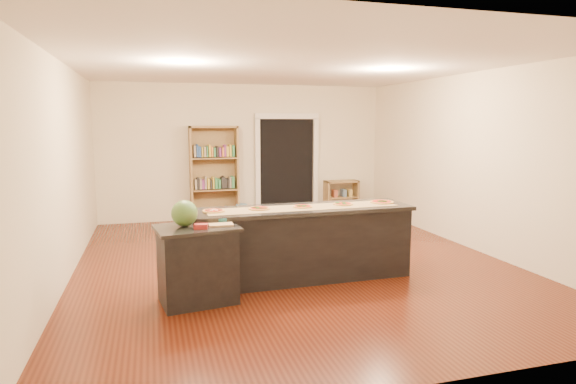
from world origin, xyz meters
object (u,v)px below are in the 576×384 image
object	(u,v)px
waste_bin	(242,212)
watermelon	(184,213)
side_counter	(198,264)
bookshelf	(214,174)
kitchen_island	(302,243)
low_shelf	(341,197)

from	to	relation	value
waste_bin	watermelon	size ratio (longest dim) A/B	1.19
side_counter	bookshelf	bearing A→B (deg)	71.88
kitchen_island	waste_bin	bearing A→B (deg)	90.23
kitchen_island	waste_bin	xyz separation A→B (m)	(-0.09, 3.88, -0.30)
side_counter	watermelon	world-z (taller)	watermelon
side_counter	kitchen_island	bearing A→B (deg)	10.66
waste_bin	side_counter	bearing A→B (deg)	-106.63
kitchen_island	watermelon	world-z (taller)	watermelon
low_shelf	waste_bin	world-z (taller)	low_shelf
side_counter	low_shelf	size ratio (longest dim) A/B	1.19
kitchen_island	low_shelf	size ratio (longest dim) A/B	3.83
side_counter	low_shelf	world-z (taller)	side_counter
watermelon	kitchen_island	bearing A→B (deg)	16.07
kitchen_island	watermelon	xyz separation A→B (m)	(-1.51, -0.44, 0.55)
waste_bin	kitchen_island	bearing A→B (deg)	-88.72
side_counter	waste_bin	distance (m)	4.56
kitchen_island	bookshelf	bearing A→B (deg)	97.61
side_counter	bookshelf	size ratio (longest dim) A/B	0.45
watermelon	low_shelf	bearing A→B (deg)	50.48
low_shelf	watermelon	size ratio (longest dim) A/B	2.55
side_counter	watermelon	bearing A→B (deg)	151.92
low_shelf	waste_bin	distance (m)	2.29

